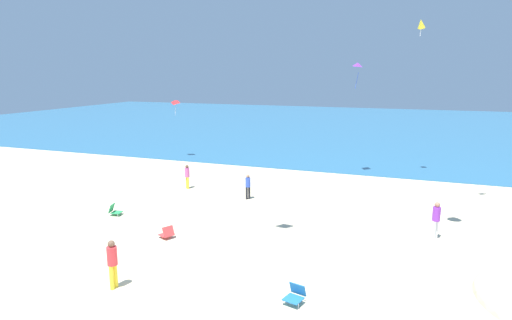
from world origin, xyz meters
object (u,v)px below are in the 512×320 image
person_0 (187,175)px  person_1 (436,218)px  beach_chair_near_camera (167,233)px  beach_chair_mid_beach (114,210)px  person_3 (112,261)px  kite_purple (358,65)px  kite_yellow (421,24)px  beach_chair_far_left (295,295)px  kite_red (175,102)px  person_2 (248,185)px

person_0 → person_1: person_1 is taller
beach_chair_near_camera → beach_chair_mid_beach: bearing=4.3°
person_1 → person_3: person_3 is taller
person_0 → person_1: 14.90m
beach_chair_near_camera → beach_chair_mid_beach: size_ratio=1.11×
person_1 → kite_purple: 13.56m
beach_chair_near_camera → person_0: 8.38m
person_3 → kite_yellow: size_ratio=1.49×
beach_chair_far_left → beach_chair_mid_beach: 12.17m
person_1 → kite_purple: bearing=-29.4°
beach_chair_near_camera → kite_yellow: 21.22m
person_0 → person_1: size_ratio=0.91×
person_1 → beach_chair_far_left: bearing=94.4°
person_3 → kite_yellow: (9.33, 20.23, 9.39)m
beach_chair_far_left → person_0: (-10.02, 11.02, 0.60)m
person_0 → beach_chair_far_left: bearing=-98.2°
beach_chair_mid_beach → kite_red: 15.63m
kite_purple → kite_yellow: 4.77m
beach_chair_near_camera → person_0: size_ratio=0.50×
beach_chair_near_camera → person_3: size_ratio=0.45×
beach_chair_near_camera → person_1: size_ratio=0.46×
beach_chair_far_left → kite_yellow: 21.78m
beach_chair_mid_beach → person_0: person_0 is taller
beach_chair_near_camera → kite_red: (-8.92, 16.01, 4.59)m
kite_purple → person_2: bearing=-122.5°
person_2 → kite_purple: bearing=102.8°
person_1 → kite_yellow: 15.03m
kite_yellow → person_0: bearing=-148.9°
person_2 → kite_purple: (4.97, 7.80, 6.90)m
beach_chair_near_camera → kite_red: 18.90m
person_2 → kite_purple: size_ratio=0.84×
kite_red → person_3: bearing=-64.9°
beach_chair_near_camera → person_0: (-3.24, 7.70, 0.65)m
beach_chair_mid_beach → person_1: person_1 is taller
beach_chair_mid_beach → kite_red: size_ratio=0.51×
person_0 → person_2: size_ratio=1.04×
beach_chair_mid_beach → kite_purple: bearing=37.9°
kite_purple → person_3: bearing=-106.0°
kite_purple → kite_red: bearing=175.0°
person_1 → person_3: 13.56m
beach_chair_near_camera → beach_chair_mid_beach: beach_chair_mid_beach is taller
person_1 → kite_yellow: bearing=-48.9°
person_1 → person_2: person_1 is taller
beach_chair_near_camera → person_0: person_0 is taller
kite_red → kite_purple: bearing=-5.0°
beach_chair_far_left → person_3: (-6.09, -1.20, 0.71)m
person_2 → kite_red: (-10.13, 9.14, 3.98)m
beach_chair_far_left → beach_chair_near_camera: (-6.78, 3.31, -0.04)m
person_1 → kite_yellow: kite_yellow is taller
kite_purple → kite_yellow: bearing=15.1°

